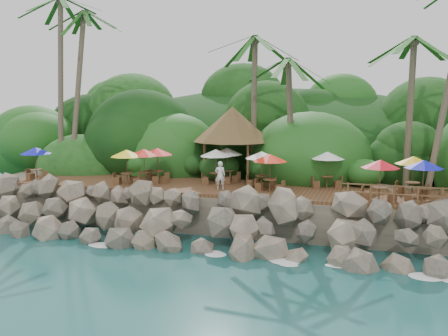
% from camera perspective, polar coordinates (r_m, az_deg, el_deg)
% --- Properties ---
extents(ground, '(140.00, 140.00, 0.00)m').
position_cam_1_polar(ground, '(25.18, -4.13, -9.59)').
color(ground, '#19514F').
rests_on(ground, ground).
extents(land_base, '(32.00, 25.20, 2.10)m').
position_cam_1_polar(land_base, '(39.85, 4.29, -1.35)').
color(land_base, gray).
rests_on(land_base, ground).
extents(jungle_hill, '(44.80, 28.00, 15.40)m').
position_cam_1_polar(jungle_hill, '(47.26, 6.33, -1.14)').
color(jungle_hill, '#143811').
rests_on(jungle_hill, ground).
extents(seawall, '(29.00, 4.00, 2.30)m').
position_cam_1_polar(seawall, '(26.66, -2.57, -5.99)').
color(seawall, gray).
rests_on(seawall, ground).
extents(terrace, '(26.00, 5.00, 0.20)m').
position_cam_1_polar(terrace, '(30.14, -0.00, -2.26)').
color(terrace, brown).
rests_on(terrace, land_base).
extents(jungle_foliage, '(44.00, 16.00, 12.00)m').
position_cam_1_polar(jungle_foliage, '(39.08, 3.94, -3.10)').
color(jungle_foliage, '#143811').
rests_on(jungle_foliage, ground).
extents(foam_line, '(25.20, 0.80, 0.06)m').
position_cam_1_polar(foam_line, '(25.44, -3.88, -9.33)').
color(foam_line, white).
rests_on(foam_line, ground).
extents(palms, '(30.80, 7.01, 13.16)m').
position_cam_1_polar(palms, '(32.67, 2.31, 16.22)').
color(palms, brown).
rests_on(palms, ground).
extents(palapa, '(5.11, 5.11, 4.60)m').
position_cam_1_polar(palapa, '(32.77, 0.94, 4.92)').
color(palapa, brown).
rests_on(palapa, ground).
extents(dining_clusters, '(24.61, 5.16, 2.12)m').
position_cam_1_polar(dining_clusters, '(29.40, 1.95, 1.14)').
color(dining_clusters, brown).
rests_on(dining_clusters, terrace).
extents(railing, '(7.20, 0.10, 1.00)m').
position_cam_1_polar(railing, '(26.43, 20.81, -2.75)').
color(railing, brown).
rests_on(railing, terrace).
extents(waiter, '(0.68, 0.54, 1.62)m').
position_cam_1_polar(waiter, '(29.04, -0.43, -0.83)').
color(waiter, white).
rests_on(waiter, terrace).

